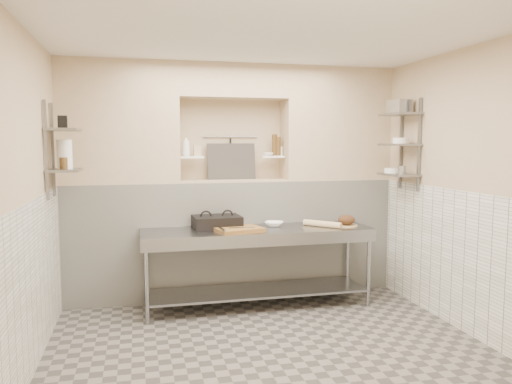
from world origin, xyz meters
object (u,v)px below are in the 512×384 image
object	(u,v)px
bottle_soap	(186,146)
prep_table	(258,251)
cutting_board	(239,230)
rolling_pin	(322,224)
jug_left	(65,154)
mixing_bowl	(274,224)
bread_loaf	(346,220)
bowl_alcove	(268,154)
panini_press	(217,222)

from	to	relation	value
bottle_soap	prep_table	bearing A→B (deg)	-36.23
cutting_board	rolling_pin	bearing A→B (deg)	4.35
cutting_board	jug_left	xyz separation A→B (m)	(-1.77, 0.02, 0.84)
bottle_soap	jug_left	size ratio (longest dim) A/B	0.85
mixing_bowl	jug_left	bearing A→B (deg)	-173.96
bread_loaf	bowl_alcove	world-z (taller)	bowl_alcove
cutting_board	rolling_pin	size ratio (longest dim) A/B	1.06
bread_loaf	bottle_soap	xyz separation A→B (m)	(-1.80, 0.59, 0.86)
panini_press	bottle_soap	distance (m)	1.00
panini_press	mixing_bowl	xyz separation A→B (m)	(0.67, 0.00, -0.05)
cutting_board	mixing_bowl	distance (m)	0.54
mixing_bowl	rolling_pin	xyz separation A→B (m)	(0.53, -0.18, 0.01)
cutting_board	mixing_bowl	size ratio (longest dim) A/B	2.28
prep_table	mixing_bowl	distance (m)	0.39
cutting_board	bread_loaf	bearing A→B (deg)	2.80
prep_table	bottle_soap	size ratio (longest dim) A/B	10.52
jug_left	bottle_soap	bearing A→B (deg)	26.70
cutting_board	bowl_alcove	world-z (taller)	bowl_alcove
rolling_pin	bottle_soap	bearing A→B (deg)	158.86
panini_press	rolling_pin	distance (m)	1.22
prep_table	cutting_board	xyz separation A→B (m)	(-0.24, -0.11, 0.28)
rolling_pin	bread_loaf	distance (m)	0.30
cutting_board	bread_loaf	world-z (taller)	bread_loaf
prep_table	rolling_pin	xyz separation A→B (m)	(0.76, -0.04, 0.29)
jug_left	mixing_bowl	bearing A→B (deg)	6.04
bread_loaf	rolling_pin	bearing A→B (deg)	177.48
mixing_bowl	bowl_alcove	distance (m)	0.90
panini_press	rolling_pin	size ratio (longest dim) A/B	1.17
mixing_bowl	bread_loaf	size ratio (longest dim) A/B	1.11
prep_table	jug_left	world-z (taller)	jug_left
panini_press	bread_loaf	xyz separation A→B (m)	(1.50, -0.19, 0.00)
bread_loaf	bowl_alcove	size ratio (longest dim) A/B	1.58
bottle_soap	bowl_alcove	bearing A→B (deg)	-0.13
bottle_soap	bowl_alcove	size ratio (longest dim) A/B	1.99
bowl_alcove	jug_left	world-z (taller)	jug_left
mixing_bowl	jug_left	size ratio (longest dim) A/B	0.75
cutting_board	bottle_soap	world-z (taller)	bottle_soap
prep_table	panini_press	size ratio (longest dim) A/B	4.73
panini_press	cutting_board	bearing A→B (deg)	-54.73
rolling_pin	mixing_bowl	bearing A→B (deg)	161.40
panini_press	bottle_soap	bearing A→B (deg)	123.30
rolling_pin	bottle_soap	xyz separation A→B (m)	(-1.50, 0.58, 0.90)
prep_table	mixing_bowl	xyz separation A→B (m)	(0.23, 0.14, 0.28)
bowl_alcove	panini_press	bearing A→B (deg)	-150.59
mixing_bowl	rolling_pin	world-z (taller)	rolling_pin
bottle_soap	jug_left	world-z (taller)	bottle_soap
bowl_alcove	jug_left	distance (m)	2.37
cutting_board	rolling_pin	distance (m)	1.01
rolling_pin	jug_left	world-z (taller)	jug_left
cutting_board	bowl_alcove	bearing A→B (deg)	52.18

